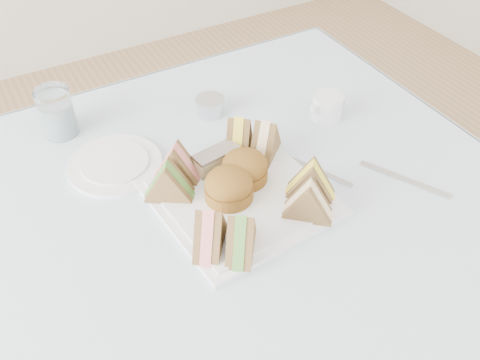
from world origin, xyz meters
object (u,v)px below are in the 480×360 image
table (247,323)px  water_glass (56,112)px  creamer_jug (327,107)px  serving_plate (240,198)px

table → water_glass: water_glass is taller
water_glass → creamer_jug: 0.56m
table → water_glass: 0.62m
table → creamer_jug: bearing=28.7°
serving_plate → creamer_jug: size_ratio=4.45×
table → serving_plate: size_ratio=3.13×
table → serving_plate: (-0.01, 0.02, 0.38)m
table → creamer_jug: 0.52m
serving_plate → water_glass: bearing=117.6°
serving_plate → creamer_jug: 0.32m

